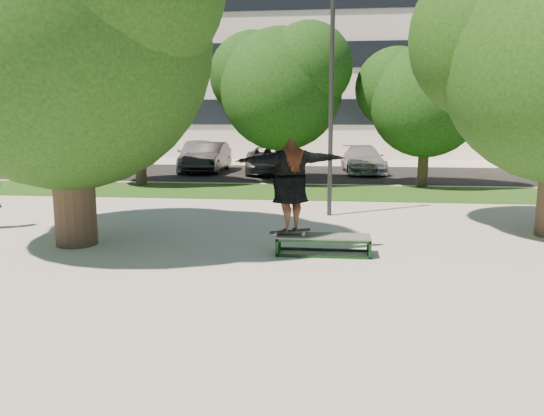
# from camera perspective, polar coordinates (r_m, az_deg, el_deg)

# --- Properties ---
(ground) EXTENTS (120.00, 120.00, 0.00)m
(ground) POSITION_cam_1_polar(r_m,az_deg,el_deg) (9.66, -0.07, -6.00)
(ground) COLOR #ACA89E
(ground) RESTS_ON ground
(grass_strip) EXTENTS (30.00, 4.00, 0.02)m
(grass_strip) POSITION_cam_1_polar(r_m,az_deg,el_deg) (18.92, 6.28, 1.69)
(grass_strip) COLOR #173E11
(grass_strip) RESTS_ON ground
(asphalt_strip) EXTENTS (40.00, 8.00, 0.01)m
(asphalt_strip) POSITION_cam_1_polar(r_m,az_deg,el_deg) (25.40, 4.11, 3.73)
(asphalt_strip) COLOR black
(asphalt_strip) RESTS_ON ground
(tree_left) EXTENTS (6.96, 5.95, 7.12)m
(tree_left) POSITION_cam_1_polar(r_m,az_deg,el_deg) (11.79, -21.70, 17.85)
(tree_left) COLOR #38281E
(tree_left) RESTS_ON ground
(bg_tree_left) EXTENTS (5.28, 4.51, 5.77)m
(bg_tree_left) POSITION_cam_1_polar(r_m,az_deg,el_deg) (21.74, -14.37, 12.31)
(bg_tree_left) COLOR #38281E
(bg_tree_left) RESTS_ON ground
(bg_tree_mid) EXTENTS (5.76, 4.92, 6.24)m
(bg_tree_mid) POSITION_cam_1_polar(r_m,az_deg,el_deg) (21.48, 0.82, 13.40)
(bg_tree_mid) COLOR #38281E
(bg_tree_mid) RESTS_ON ground
(bg_tree_right) EXTENTS (5.04, 4.31, 5.43)m
(bg_tree_right) POSITION_cam_1_polar(r_m,az_deg,el_deg) (21.10, 16.06, 11.67)
(bg_tree_right) COLOR #38281E
(bg_tree_right) RESTS_ON ground
(lamppost) EXTENTS (0.25, 0.15, 6.11)m
(lamppost) POSITION_cam_1_polar(r_m,az_deg,el_deg) (14.25, 6.39, 11.77)
(lamppost) COLOR #2D2D30
(lamppost) RESTS_ON ground
(office_building) EXTENTS (30.00, 14.12, 16.00)m
(office_building) POSITION_cam_1_polar(r_m,az_deg,el_deg) (41.69, 2.39, 17.05)
(office_building) COLOR beige
(office_building) RESTS_ON ground
(grind_box) EXTENTS (1.80, 0.60, 0.38)m
(grind_box) POSITION_cam_1_polar(r_m,az_deg,el_deg) (10.30, 5.54, -3.97)
(grind_box) COLOR #113316
(grind_box) RESTS_ON ground
(skater_rig) EXTENTS (2.24, 1.46, 1.86)m
(skater_rig) POSITION_cam_1_polar(r_m,az_deg,el_deg) (10.12, 1.96, 2.48)
(skater_rig) COLOR white
(skater_rig) RESTS_ON grind_box
(car_silver_a) EXTENTS (2.86, 5.08, 1.63)m
(car_silver_a) POSITION_cam_1_polar(r_m,az_deg,el_deg) (26.65, -7.97, 5.69)
(car_silver_a) COLOR #ACABB0
(car_silver_a) RESTS_ON asphalt_strip
(car_dark) EXTENTS (1.60, 4.43, 1.45)m
(car_dark) POSITION_cam_1_polar(r_m,az_deg,el_deg) (26.23, -6.87, 5.45)
(car_dark) COLOR black
(car_dark) RESTS_ON asphalt_strip
(car_grey) EXTENTS (2.74, 4.83, 1.27)m
(car_grey) POSITION_cam_1_polar(r_m,az_deg,el_deg) (25.25, -0.45, 5.15)
(car_grey) COLOR slate
(car_grey) RESTS_ON asphalt_strip
(car_silver_b) EXTENTS (2.18, 4.58, 1.29)m
(car_silver_b) POSITION_cam_1_polar(r_m,az_deg,el_deg) (25.86, 9.75, 5.14)
(car_silver_b) COLOR silver
(car_silver_b) RESTS_ON asphalt_strip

